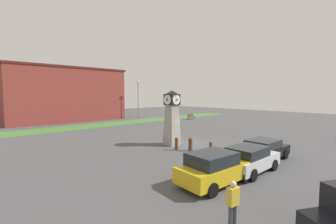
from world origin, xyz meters
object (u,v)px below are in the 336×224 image
Objects in this scene: clock_tower at (172,118)px; car_near_tower at (249,159)px; car_navy_sedan at (215,168)px; bench at (191,116)px; pedestrian_near_bench at (233,201)px; car_by_building at (264,149)px; bollard_near_tower at (177,144)px; bollard_mid_row at (190,144)px; bollard_far_row at (211,147)px; street_lamp_near_road at (138,97)px.

car_near_tower is at bearing -100.96° from clock_tower.
car_navy_sedan reaches higher than bench.
car_by_building is at bearing 17.65° from pedestrian_near_bench.
bollard_mid_row is at bearing -57.68° from bollard_near_tower.
bollard_far_row is 3.72m from car_by_building.
street_lamp_near_road reaches higher than bollard_near_tower.
bollard_far_row is (0.29, -3.89, -1.88)m from clock_tower.
pedestrian_near_bench is (-5.98, -8.53, 0.39)m from bollard_near_tower.
clock_tower is 21.26m from street_lamp_near_road.
bollard_near_tower is 0.62× the size of bench.
bench is (16.27, 12.03, -1.78)m from clock_tower.
street_lamp_near_road is at bearing 61.97° from bollard_near_tower.
car_navy_sedan is 28.50m from bench.
car_navy_sedan is 5.86m from car_by_building.
bollard_mid_row is 6.47m from car_navy_sedan.
bollard_mid_row is 1.24× the size of bollard_far_row.
bench is at bearing 41.04° from bollard_mid_row.
bollard_near_tower is at bearing 55.00° from pedestrian_near_bench.
bench is at bearing 52.69° from car_by_building.
clock_tower is 4.47× the size of bollard_mid_row.
pedestrian_near_bench reaches higher than bollard_far_row.
bench is (16.69, 14.53, -0.01)m from bollard_mid_row.
car_navy_sedan is 1.07× the size of car_by_building.
car_navy_sedan reaches higher than bollard_mid_row.
bollard_far_row is at bearing -135.11° from bench.
car_by_building is at bearing -127.31° from bench.
car_near_tower is at bearing -5.93° from car_navy_sedan.
bollard_mid_row is 0.66× the size of pedestrian_near_bench.
bollard_far_row is 5.98m from car_navy_sedan.
street_lamp_near_road reaches higher than pedestrian_near_bench.
bollard_far_row is at bearing -63.29° from bollard_mid_row.
car_navy_sedan is at bearing -128.19° from bollard_mid_row.
clock_tower reaches higher than bollard_mid_row.
street_lamp_near_road reaches higher than bollard_mid_row.
car_near_tower is (2.88, -0.30, -0.06)m from car_navy_sedan.
bench is at bearing 48.20° from car_near_tower.
bollard_near_tower is 23.30m from street_lamp_near_road.
bench is (14.82, 19.45, -0.19)m from car_by_building.
street_lamp_near_road is at bearing 66.93° from car_near_tower.
car_near_tower reaches higher than bench.
street_lamp_near_road is (-6.44, 6.75, 3.41)m from bench.
bench is 32.10m from pedestrian_near_bench.
bollard_near_tower is 6.91m from car_navy_sedan.
car_near_tower is at bearing -94.70° from bollard_near_tower.
bollard_near_tower is 21.98m from bench.
clock_tower is at bearing 101.05° from car_by_building.
car_navy_sedan is at bearing 44.46° from pedestrian_near_bench.
bollard_mid_row is at bearing 110.76° from car_by_building.
car_navy_sedan is at bearing -136.53° from bench.
bollard_near_tower is 0.26× the size of car_near_tower.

